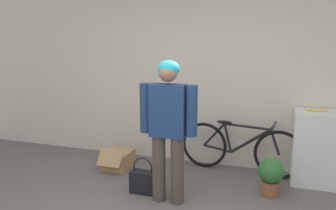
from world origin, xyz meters
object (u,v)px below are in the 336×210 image
object	(u,v)px
bicycle	(240,148)
potted_plant	(271,175)
person	(168,123)
banana	(316,110)
cardboard_box	(118,159)
handbag	(143,181)

from	to	relation	value
bicycle	potted_plant	size ratio (longest dim) A/B	3.66
person	banana	distance (m)	1.95
person	cardboard_box	size ratio (longest dim) A/B	2.93
person	potted_plant	bearing A→B (deg)	24.47
bicycle	banana	bearing A→B (deg)	3.93
person	bicycle	bearing A→B (deg)	58.03
bicycle	person	bearing A→B (deg)	-116.54
bicycle	cardboard_box	bearing A→B (deg)	-163.08
banana	person	bearing A→B (deg)	-146.33
bicycle	handbag	xyz separation A→B (m)	(-1.06, -1.00, -0.21)
bicycle	banana	world-z (taller)	banana
banana	potted_plant	size ratio (longest dim) A/B	0.60
person	handbag	world-z (taller)	person
person	bicycle	world-z (taller)	person
person	potted_plant	distance (m)	1.41
bicycle	handbag	world-z (taller)	bicycle
banana	potted_plant	distance (m)	1.04
bicycle	potted_plant	distance (m)	0.75
person	potted_plant	world-z (taller)	person
person	handbag	bearing A→B (deg)	162.90
handbag	cardboard_box	xyz separation A→B (m)	(-0.67, 0.65, -0.03)
banana	handbag	world-z (taller)	banana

